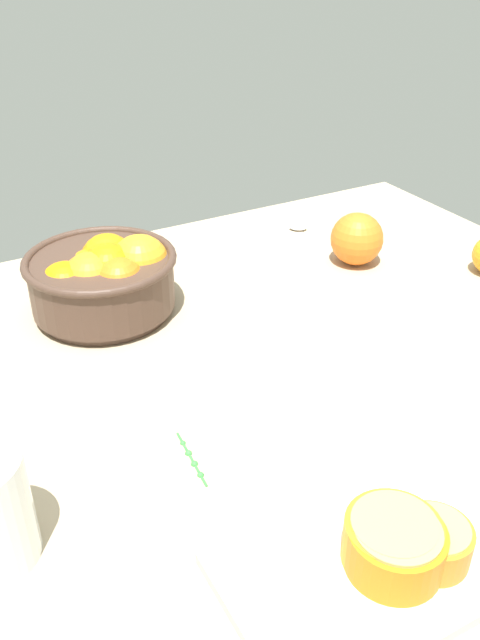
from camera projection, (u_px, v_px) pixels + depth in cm
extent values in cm
cube|color=tan|center=(252.00, 376.00, 86.71)|extent=(120.20, 93.16, 3.00)
cylinder|color=#473328|center=(106.00, 308.00, 97.66)|extent=(18.80, 18.80, 1.20)
cylinder|color=#473328|center=(102.00, 282.00, 95.45)|extent=(20.44, 20.44, 7.32)
torus|color=#473328|center=(100.00, 259.00, 93.55)|extent=(21.64, 21.64, 1.20)
sphere|color=orange|center=(140.00, 264.00, 95.85)|extent=(8.53, 8.53, 8.53)
sphere|color=orange|center=(108.00, 260.00, 97.52)|extent=(7.87, 7.87, 7.87)
sphere|color=orange|center=(90.00, 271.00, 96.38)|extent=(6.49, 6.49, 6.49)
sphere|color=orange|center=(96.00, 274.00, 95.67)|extent=(6.60, 6.60, 6.60)
sphere|color=orange|center=(67.00, 290.00, 92.40)|extent=(8.12, 8.12, 8.12)
sphere|color=orange|center=(91.00, 280.00, 92.89)|extent=(8.04, 8.04, 8.04)
sphere|color=orange|center=(120.00, 283.00, 92.14)|extent=(7.36, 7.36, 7.36)
sphere|color=orange|center=(109.00, 271.00, 94.26)|extent=(8.05, 8.05, 8.05)
cube|color=beige|center=(379.00, 564.00, 59.10)|extent=(28.30, 16.97, 1.26)
cylinder|color=orange|center=(391.00, 542.00, 57.68)|extent=(8.46, 8.46, 4.32)
cylinder|color=#FEB961|center=(395.00, 523.00, 56.48)|extent=(7.44, 7.44, 0.30)
cylinder|color=orange|center=(395.00, 549.00, 57.11)|extent=(8.53, 8.53, 4.26)
cylinder|color=#F5A962|center=(398.00, 530.00, 55.93)|extent=(7.50, 7.50, 0.30)
cylinder|color=orange|center=(433.00, 543.00, 58.11)|extent=(6.68, 6.68, 3.47)
cylinder|color=#FDC262|center=(436.00, 528.00, 57.14)|extent=(5.87, 5.87, 0.30)
sphere|color=orange|center=(357.00, 239.00, 109.53)|extent=(8.66, 8.66, 8.66)
ellipsoid|color=silver|center=(298.00, 227.00, 123.16)|extent=(3.91, 3.70, 1.00)
cylinder|color=silver|center=(251.00, 226.00, 124.16)|extent=(11.89, 8.94, 0.70)
cylinder|color=#39883E|center=(191.00, 458.00, 71.32)|extent=(1.06, 8.95, 0.30)
sphere|color=#39883E|center=(201.00, 473.00, 69.15)|extent=(0.74, 0.74, 0.74)
sphere|color=#39883E|center=(194.00, 462.00, 70.54)|extent=(0.80, 0.80, 0.80)
sphere|color=#39883E|center=(189.00, 452.00, 71.94)|extent=(0.79, 0.79, 0.79)
sphere|color=#39883E|center=(183.00, 441.00, 73.34)|extent=(0.66, 0.66, 0.66)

